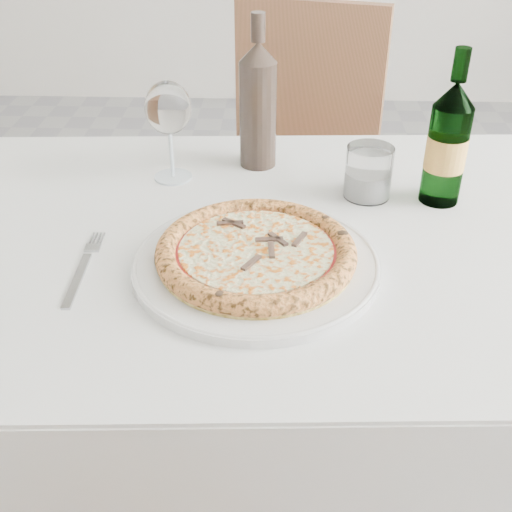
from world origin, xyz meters
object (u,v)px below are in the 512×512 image
(pizza, at_px, (256,252))
(plate, at_px, (256,263))
(beer_bottle, at_px, (447,144))
(wine_bottle, at_px, (258,104))
(tumbler, at_px, (368,175))
(dining_table, at_px, (258,283))
(wine_glass, at_px, (168,110))
(chair_far, at_px, (297,158))

(pizza, bearing_deg, plate, 16.22)
(beer_bottle, bearing_deg, wine_bottle, 156.77)
(wine_bottle, bearing_deg, tumbler, -32.73)
(plate, bearing_deg, dining_table, 90.00)
(plate, height_order, pizza, pizza)
(beer_bottle, distance_m, wine_bottle, 0.34)
(wine_glass, distance_m, beer_bottle, 0.47)
(chair_far, distance_m, tumbler, 0.71)
(tumbler, xyz_separation_m, wine_bottle, (-0.19, 0.12, 0.08))
(tumbler, bearing_deg, wine_glass, 170.62)
(chair_far, distance_m, beer_bottle, 0.77)
(beer_bottle, bearing_deg, dining_table, -158.43)
(pizza, distance_m, beer_bottle, 0.38)
(chair_far, height_order, pizza, chair_far)
(wine_glass, xyz_separation_m, tumbler, (0.34, -0.06, -0.09))
(chair_far, height_order, beer_bottle, beer_bottle)
(dining_table, xyz_separation_m, pizza, (-0.00, -0.10, 0.12))
(wine_glass, relative_size, beer_bottle, 0.70)
(dining_table, distance_m, plate, 0.15)
(pizza, distance_m, tumbler, 0.29)
(tumbler, height_order, beer_bottle, beer_bottle)
(wine_glass, bearing_deg, beer_bottle, -8.29)
(plate, height_order, wine_bottle, wine_bottle)
(dining_table, bearing_deg, chair_far, 84.18)
(tumbler, distance_m, beer_bottle, 0.14)
(plate, distance_m, beer_bottle, 0.39)
(chair_far, xyz_separation_m, beer_bottle, (0.22, -0.66, 0.33))
(plate, height_order, beer_bottle, beer_bottle)
(dining_table, height_order, wine_bottle, wine_bottle)
(dining_table, xyz_separation_m, plate, (0.00, -0.10, 0.11))
(beer_bottle, relative_size, wine_bottle, 0.93)
(pizza, bearing_deg, wine_bottle, 91.60)
(wine_bottle, bearing_deg, wine_glass, -156.35)
(wine_glass, distance_m, wine_bottle, 0.17)
(wine_glass, bearing_deg, wine_bottle, 23.65)
(chair_far, height_order, tumbler, chair_far)
(tumbler, bearing_deg, wine_bottle, 147.27)
(dining_table, bearing_deg, tumbler, 35.67)
(plate, bearing_deg, pizza, -163.78)
(pizza, relative_size, wine_glass, 1.60)
(wine_bottle, bearing_deg, chair_far, 80.39)
(chair_far, bearing_deg, wine_glass, -112.04)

